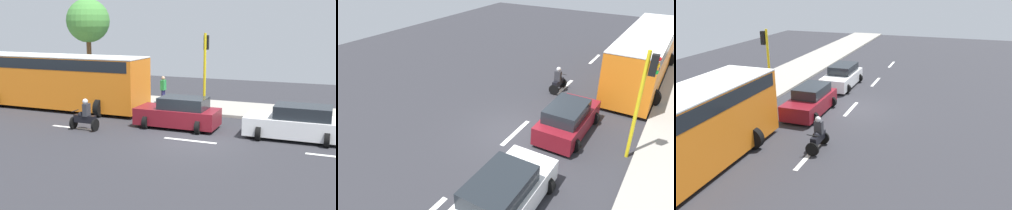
{
  "view_description": "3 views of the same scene",
  "coord_description": "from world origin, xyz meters",
  "views": [
    {
      "loc": [
        -16.63,
        -5.71,
        5.07
      ],
      "look_at": [
        -0.13,
        0.97,
        1.53
      ],
      "focal_mm": 44.82,
      "sensor_mm": 36.0,
      "label": 1
    },
    {
      "loc": [
        5.82,
        -10.32,
        7.68
      ],
      "look_at": [
        -0.58,
        0.11,
        1.24
      ],
      "focal_mm": 32.61,
      "sensor_mm": 36.0,
      "label": 2
    },
    {
      "loc": [
        -5.5,
        17.35,
        6.89
      ],
      "look_at": [
        -0.38,
        2.37,
        1.12
      ],
      "focal_mm": 35.71,
      "sensor_mm": 36.0,
      "label": 3
    }
  ],
  "objects": [
    {
      "name": "lane_stripe_south",
      "position": [
        0.0,
        6.0,
        0.01
      ],
      "size": [
        0.2,
        2.4,
        0.01
      ],
      "primitive_type": "cube",
      "color": "white",
      "rests_on": "ground"
    },
    {
      "name": "city_bus",
      "position": [
        3.69,
        9.6,
        1.85
      ],
      "size": [
        3.2,
        11.0,
        3.16
      ],
      "color": "orange",
      "rests_on": "ground"
    },
    {
      "name": "motorcycle",
      "position": [
        -0.16,
        5.24,
        0.64
      ],
      "size": [
        0.6,
        1.3,
        1.53
      ],
      "color": "black",
      "rests_on": "ground"
    },
    {
      "name": "ground_plane",
      "position": [
        0.0,
        0.0,
        -0.05
      ],
      "size": [
        40.0,
        60.0,
        0.1
      ],
      "primitive_type": "cube",
      "color": "#2D2D33"
    },
    {
      "name": "car_maroon",
      "position": [
        1.98,
        1.27,
        0.71
      ],
      "size": [
        2.17,
        4.01,
        1.52
      ],
      "color": "maroon",
      "rests_on": "ground"
    },
    {
      "name": "lane_stripe_far_south",
      "position": [
        0.0,
        12.0,
        0.01
      ],
      "size": [
        0.2,
        2.4,
        0.01
      ],
      "primitive_type": "cube",
      "color": "white",
      "rests_on": "ground"
    },
    {
      "name": "car_white",
      "position": [
        2.01,
        -4.22,
        0.71
      ],
      "size": [
        2.24,
        4.24,
        1.52
      ],
      "color": "white",
      "rests_on": "ground"
    },
    {
      "name": "lane_stripe_mid",
      "position": [
        0.0,
        0.0,
        0.01
      ],
      "size": [
        0.2,
        2.4,
        0.01
      ],
      "primitive_type": "cube",
      "color": "white",
      "rests_on": "ground"
    },
    {
      "name": "traffic_light_corner",
      "position": [
        4.85,
        0.84,
        2.93
      ],
      "size": [
        0.49,
        0.24,
        4.5
      ],
      "color": "yellow",
      "rests_on": "ground"
    }
  ]
}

